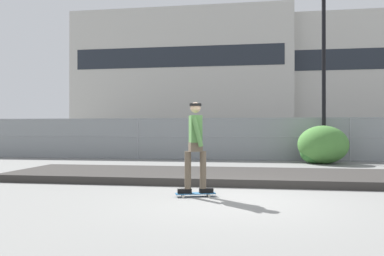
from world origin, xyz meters
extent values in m
plane|color=slate|center=(0.00, 0.00, 0.00)|extent=(120.00, 120.00, 0.00)
cube|color=#33302D|center=(0.00, 2.82, 0.10)|extent=(12.28, 2.86, 0.19)
cube|color=#2D608C|center=(-0.73, 0.18, 0.06)|extent=(0.82, 0.42, 0.02)
cylinder|color=silver|center=(-0.51, 0.34, 0.03)|extent=(0.06, 0.04, 0.05)
cylinder|color=silver|center=(-0.46, 0.17, 0.03)|extent=(0.06, 0.04, 0.05)
cylinder|color=silver|center=(-1.01, 0.19, 0.03)|extent=(0.06, 0.04, 0.05)
cylinder|color=silver|center=(-0.96, 0.02, 0.03)|extent=(0.06, 0.04, 0.05)
cube|color=#99999E|center=(-0.48, 0.26, 0.05)|extent=(0.09, 0.15, 0.01)
cube|color=#99999E|center=(-0.98, 0.11, 0.05)|extent=(0.09, 0.15, 0.01)
cube|color=black|center=(-0.52, 0.25, 0.12)|extent=(0.30, 0.18, 0.09)
cube|color=black|center=(-0.94, 0.12, 0.12)|extent=(0.30, 0.18, 0.09)
cylinder|color=brown|center=(-0.59, 0.23, 0.53)|extent=(0.13, 0.13, 0.75)
cylinder|color=brown|center=(-0.88, 0.14, 0.53)|extent=(0.13, 0.13, 0.75)
cube|color=brown|center=(-0.73, 0.18, 1.00)|extent=(0.33, 0.39, 0.18)
cube|color=#4C7F3F|center=(-0.73, 0.18, 1.36)|extent=(0.32, 0.43, 0.54)
cylinder|color=#4C7F3F|center=(-0.80, 0.42, 1.30)|extent=(0.25, 0.15, 0.58)
cylinder|color=#4C7F3F|center=(-0.66, -0.05, 1.30)|extent=(0.25, 0.15, 0.58)
sphere|color=tan|center=(-0.73, 0.18, 1.78)|extent=(0.21, 0.21, 0.21)
cylinder|color=black|center=(-0.73, 0.18, 1.84)|extent=(0.24, 0.24, 0.05)
cylinder|color=gray|center=(-4.57, 8.96, 0.93)|extent=(0.06, 0.06, 1.85)
cylinder|color=gray|center=(4.57, 8.96, 0.93)|extent=(0.06, 0.06, 1.85)
cylinder|color=gray|center=(0.00, 8.96, 1.81)|extent=(27.45, 0.04, 0.04)
cylinder|color=gray|center=(0.00, 8.96, 1.02)|extent=(27.45, 0.04, 0.04)
cylinder|color=gray|center=(0.00, 8.96, 0.06)|extent=(27.45, 0.04, 0.04)
cube|color=gray|center=(0.00, 8.96, 0.93)|extent=(27.45, 0.01, 1.85)
cylinder|color=black|center=(3.46, 8.64, 3.36)|extent=(0.16, 0.16, 6.71)
cube|color=black|center=(-4.37, 11.46, 0.67)|extent=(4.46, 1.94, 0.70)
cube|color=#23282D|center=(-4.57, 11.47, 1.34)|extent=(2.25, 1.67, 0.64)
cylinder|color=black|center=(-2.98, 12.27, 0.32)|extent=(0.65, 0.26, 0.64)
cylinder|color=black|center=(-3.04, 10.56, 0.32)|extent=(0.65, 0.26, 0.64)
cylinder|color=black|center=(-5.71, 12.36, 0.32)|extent=(0.65, 0.26, 0.64)
cylinder|color=black|center=(-5.76, 10.65, 0.32)|extent=(0.65, 0.26, 0.64)
cube|color=#B2AFA8|center=(-8.05, 43.31, 8.21)|extent=(27.87, 13.45, 16.41)
cube|color=#1E232B|center=(-8.05, 36.57, 10.18)|extent=(25.64, 0.04, 2.50)
cube|color=#B2AFA8|center=(13.41, 43.29, 7.78)|extent=(27.61, 10.04, 15.55)
cube|color=#1E232B|center=(13.41, 38.26, 9.64)|extent=(25.41, 0.04, 2.50)
ellipsoid|color=#336B2D|center=(2.94, 7.81, 0.43)|extent=(1.11, 0.91, 0.86)
ellipsoid|color=#477F38|center=(3.26, 7.82, 0.75)|extent=(1.94, 1.58, 1.50)
camera|label=1|loc=(0.26, -7.06, 1.35)|focal=34.15mm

